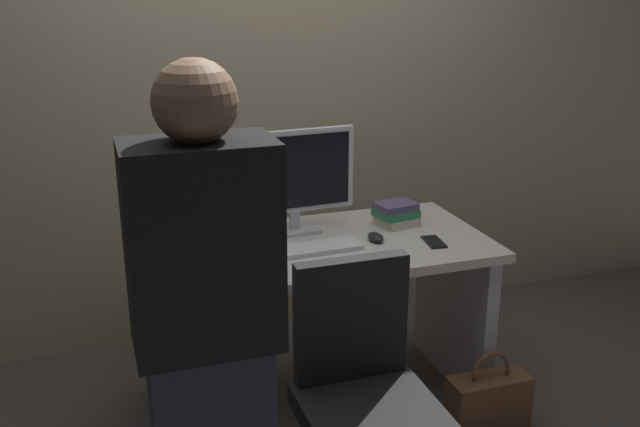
% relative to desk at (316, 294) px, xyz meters
% --- Properties ---
extents(ground_plane, '(9.00, 9.00, 0.00)m').
position_rel_desk_xyz_m(ground_plane, '(0.00, 0.00, -0.52)').
color(ground_plane, '#4C4742').
extents(wall_back, '(6.40, 0.10, 3.00)m').
position_rel_desk_xyz_m(wall_back, '(0.00, 0.85, 0.98)').
color(wall_back, tan).
rests_on(wall_back, ground).
extents(desk, '(1.47, 0.74, 0.76)m').
position_rel_desk_xyz_m(desk, '(0.00, 0.00, 0.00)').
color(desk, beige).
rests_on(desk, ground).
extents(office_chair, '(0.52, 0.52, 0.94)m').
position_rel_desk_xyz_m(office_chair, '(-0.08, -0.76, -0.09)').
color(office_chair, black).
rests_on(office_chair, ground).
extents(person_at_desk, '(0.40, 0.24, 1.64)m').
position_rel_desk_xyz_m(person_at_desk, '(-0.61, -0.88, 0.32)').
color(person_at_desk, '#262838').
rests_on(person_at_desk, ground).
extents(monitor, '(0.54, 0.15, 0.46)m').
position_rel_desk_xyz_m(monitor, '(-0.04, 0.17, 0.49)').
color(monitor, silver).
rests_on(monitor, desk).
extents(keyboard, '(0.43, 0.15, 0.02)m').
position_rel_desk_xyz_m(keyboard, '(-0.05, -0.07, 0.24)').
color(keyboard, white).
rests_on(keyboard, desk).
extents(mouse, '(0.06, 0.10, 0.03)m').
position_rel_desk_xyz_m(mouse, '(0.25, -0.05, 0.25)').
color(mouse, black).
rests_on(mouse, desk).
extents(cup_near_keyboard, '(0.07, 0.07, 0.10)m').
position_rel_desk_xyz_m(cup_near_keyboard, '(-0.39, -0.11, 0.28)').
color(cup_near_keyboard, white).
rests_on(cup_near_keyboard, desk).
extents(cup_by_monitor, '(0.07, 0.07, 0.08)m').
position_rel_desk_xyz_m(cup_by_monitor, '(-0.43, 0.10, 0.27)').
color(cup_by_monitor, '#3372B2').
rests_on(cup_by_monitor, desk).
extents(book_stack, '(0.20, 0.18, 0.11)m').
position_rel_desk_xyz_m(book_stack, '(0.42, 0.11, 0.29)').
color(book_stack, beige).
rests_on(book_stack, desk).
extents(cell_phone, '(0.09, 0.15, 0.01)m').
position_rel_desk_xyz_m(cell_phone, '(0.48, -0.15, 0.24)').
color(cell_phone, black).
rests_on(cell_phone, desk).
extents(handbag, '(0.34, 0.14, 0.38)m').
position_rel_desk_xyz_m(handbag, '(0.60, -0.46, -0.39)').
color(handbag, brown).
rests_on(handbag, ground).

